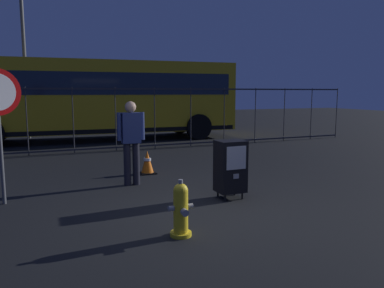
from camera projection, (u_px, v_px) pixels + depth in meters
ground_plane at (204, 212)px, 5.83m from camera, size 60.00×60.00×0.00m
fire_hydrant at (181, 210)px, 4.83m from camera, size 0.33×0.32×0.75m
newspaper_box_primary at (230, 166)px, 6.53m from camera, size 0.48×0.42×1.02m
pedestrian at (131, 138)px, 7.42m from camera, size 0.55×0.22×1.67m
traffic_cone at (147, 162)px, 8.57m from camera, size 0.36×0.36×0.53m
fence_barrier at (116, 119)px, 11.86m from camera, size 18.03×0.04×2.00m
bus_near at (98, 96)px, 14.49m from camera, size 10.62×3.23×3.00m
street_light_near_left at (23, 25)px, 14.56m from camera, size 0.32×0.32×7.67m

